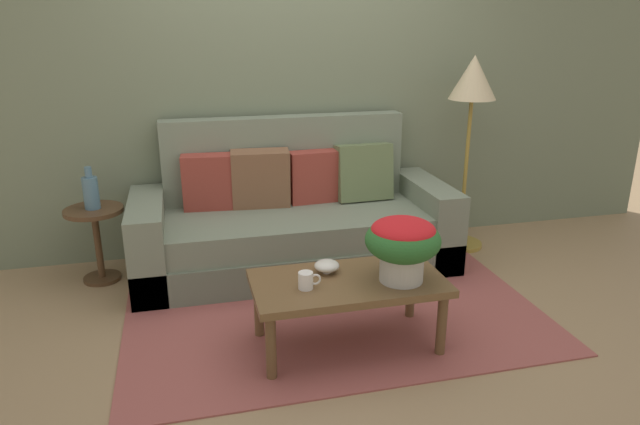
% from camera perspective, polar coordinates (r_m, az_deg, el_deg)
% --- Properties ---
extents(ground_plane, '(14.00, 14.00, 0.00)m').
position_cam_1_polar(ground_plane, '(3.68, 1.15, -9.51)').
color(ground_plane, '#997A56').
extents(wall_back, '(6.40, 0.12, 3.00)m').
position_cam_1_polar(wall_back, '(4.42, -2.93, 15.59)').
color(wall_back, slate).
rests_on(wall_back, ground).
extents(area_rug, '(2.52, 1.80, 0.01)m').
position_cam_1_polar(area_rug, '(3.69, 1.07, -9.29)').
color(area_rug, '#994C47').
rests_on(area_rug, ground).
extents(couch, '(2.26, 0.88, 1.06)m').
position_cam_1_polar(couch, '(4.18, -2.67, -0.99)').
color(couch, '#626B59').
rests_on(couch, ground).
extents(coffee_table, '(1.04, 0.54, 0.40)m').
position_cam_1_polar(coffee_table, '(3.14, 2.81, -7.54)').
color(coffee_table, brown).
rests_on(coffee_table, ground).
extents(side_table, '(0.39, 0.39, 0.53)m').
position_cam_1_polar(side_table, '(4.20, -21.38, -1.72)').
color(side_table, '#4C331E').
rests_on(side_table, ground).
extents(floor_lamp, '(0.35, 0.35, 1.49)m').
position_cam_1_polar(floor_lamp, '(4.48, 14.90, 11.29)').
color(floor_lamp, olive).
rests_on(floor_lamp, ground).
extents(potted_plant, '(0.40, 0.40, 0.35)m').
position_cam_1_polar(potted_plant, '(3.05, 8.24, -2.90)').
color(potted_plant, '#B7B2A8').
rests_on(potted_plant, coffee_table).
extents(coffee_mug, '(0.12, 0.08, 0.09)m').
position_cam_1_polar(coffee_mug, '(2.99, -1.36, -6.77)').
color(coffee_mug, white).
rests_on(coffee_mug, coffee_table).
extents(snack_bowl, '(0.14, 0.14, 0.07)m').
position_cam_1_polar(snack_bowl, '(3.18, 0.68, -5.34)').
color(snack_bowl, silver).
rests_on(snack_bowl, coffee_table).
extents(table_vase, '(0.10, 0.10, 0.29)m').
position_cam_1_polar(table_vase, '(4.12, -21.85, 1.93)').
color(table_vase, slate).
rests_on(table_vase, side_table).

